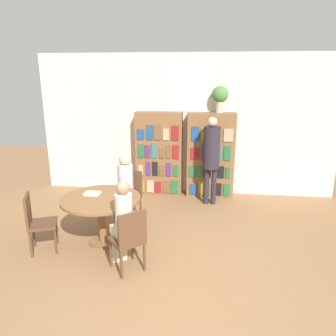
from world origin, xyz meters
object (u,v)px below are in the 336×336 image
chair_near_camera (37,220)px  bookshelf_left (159,154)px  chair_left_side (130,193)px  flower_vase (220,96)px  chair_far_side (129,238)px  seated_reader_left (124,184)px  librarian_standing (211,151)px  seated_reader_right (123,219)px  reading_table (101,205)px  bookshelf_right (211,155)px

chair_near_camera → bookshelf_left: bearing=129.7°
bookshelf_left → chair_left_side: (-0.33, -1.42, -0.40)m
flower_vase → chair_far_side: flower_vase is taller
seated_reader_left → librarian_standing: size_ratio=0.71×
chair_near_camera → seated_reader_right: 1.40m
flower_vase → seated_reader_left: bearing=-135.6°
chair_far_side → librarian_standing: bearing=27.1°
bookshelf_left → seated_reader_right: (-0.06, -2.92, -0.20)m
bookshelf_left → chair_far_side: (0.06, -3.06, -0.40)m
flower_vase → seated_reader_left: size_ratio=0.42×
flower_vase → librarian_standing: size_ratio=0.30×
chair_near_camera → chair_far_side: same height
chair_far_side → seated_reader_left: bearing=66.0°
flower_vase → chair_near_camera: 4.15m
reading_table → chair_near_camera: 0.95m
bookshelf_right → chair_left_side: size_ratio=2.00×
chair_near_camera → seated_reader_left: seated_reader_left is taller
seated_reader_right → librarian_standing: 2.72m
bookshelf_right → chair_left_side: bookshelf_right is taller
reading_table → bookshelf_left: bearing=76.7°
flower_vase → librarian_standing: (-0.14, -0.51, -1.03)m
bookshelf_right → chair_near_camera: bookshelf_right is taller
chair_left_side → chair_far_side: (0.39, -1.64, 0.00)m
seated_reader_right → librarian_standing: librarian_standing is taller
reading_table → chair_far_side: 0.95m
bookshelf_left → bookshelf_right: size_ratio=1.00×
bookshelf_left → bookshelf_right: bearing=0.0°
seated_reader_left → bookshelf_left: bearing=-89.5°
chair_left_side → seated_reader_right: (0.27, -1.50, 0.20)m
bookshelf_left → chair_left_side: 1.51m
bookshelf_left → librarian_standing: bearing=-24.1°
chair_left_side → chair_far_side: bearing=117.0°
flower_vase → chair_far_side: bearing=-111.4°
flower_vase → librarian_standing: bearing=-105.1°
bookshelf_left → seated_reader_right: 2.93m
bookshelf_right → seated_reader_right: size_ratio=1.44×
chair_left_side → bookshelf_right: bearing=-121.9°
seated_reader_right → librarian_standing: bearing=23.5°
reading_table → seated_reader_right: (0.49, -0.58, 0.07)m
bookshelf_right → chair_left_side: (-1.45, -1.42, -0.40)m
flower_vase → chair_left_side: bearing=-138.1°
bookshelf_right → chair_far_side: bearing=-109.0°
reading_table → librarian_standing: librarian_standing is taller
chair_near_camera → seated_reader_left: bearing=114.0°
seated_reader_right → bookshelf_left: bearing=48.4°
chair_far_side → librarian_standing: 2.83m
seated_reader_right → chair_near_camera: bearing=130.5°
bookshelf_right → bookshelf_left: bearing=-180.0°
bookshelf_left → bookshelf_right: same height
flower_vase → chair_left_side: size_ratio=0.59×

